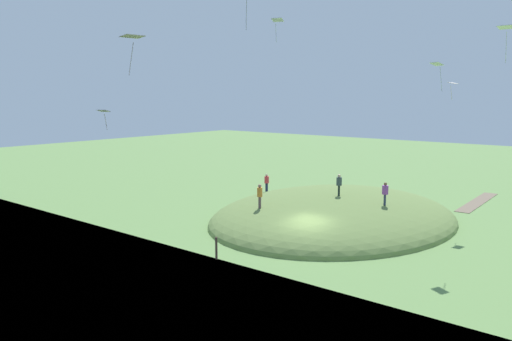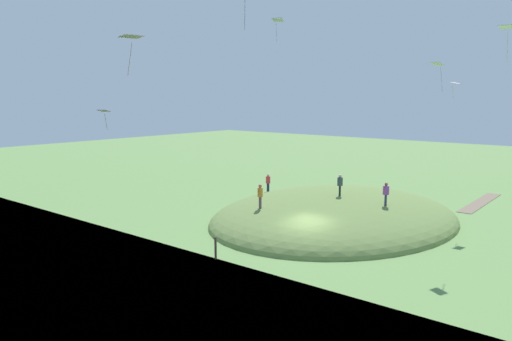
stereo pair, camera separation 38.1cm
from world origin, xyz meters
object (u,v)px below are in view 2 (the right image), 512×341
object	(u,v)px
person_on_hilltop	(340,182)
kite_3	(438,66)
person_walking_path	(268,181)
kite_7	(509,28)
kite_2	(104,112)
kite_4	(455,84)
person_with_child	(260,193)
person_near_shore	(386,191)
kite_1	(278,21)
kite_5	(131,38)
mooring_post	(216,248)

from	to	relation	value
person_on_hilltop	kite_3	bearing A→B (deg)	-142.43
person_walking_path	kite_3	bearing A→B (deg)	-37.13
kite_3	kite_7	distance (m)	4.99
kite_2	kite_3	xyz separation A→B (m)	(13.60, -15.34, 2.81)
kite_3	kite_7	world-z (taller)	kite_7
kite_2	kite_4	size ratio (longest dim) A/B	0.93
person_with_child	person_near_shore	world-z (taller)	person_near_shore
person_walking_path	kite_1	distance (m)	15.09
person_on_hilltop	kite_5	xyz separation A→B (m)	(-17.18, 2.44, 9.43)
kite_5	kite_4	bearing A→B (deg)	-21.22
person_walking_path	kite_3	world-z (taller)	kite_3
kite_1	mooring_post	size ratio (longest dim) A/B	1.13
kite_1	kite_7	world-z (taller)	kite_1
person_on_hilltop	kite_5	distance (m)	19.75
kite_7	kite_5	bearing A→B (deg)	144.24
person_with_child	kite_1	xyz separation A→B (m)	(0.36, -1.22, 11.99)
kite_4	kite_5	size ratio (longest dim) A/B	0.67
kite_3	person_with_child	bearing A→B (deg)	108.58
kite_2	mooring_post	distance (m)	10.70
person_with_child	mooring_post	world-z (taller)	person_with_child
person_walking_path	mooring_post	world-z (taller)	person_walking_path
person_near_shore	kite_7	size ratio (longest dim) A/B	0.74
person_walking_path	kite_2	size ratio (longest dim) A/B	1.28
person_on_hilltop	kite_2	world-z (taller)	kite_2
person_walking_path	kite_5	world-z (taller)	kite_5
person_with_child	kite_2	xyz separation A→B (m)	(-9.89, 4.28, 6.00)
person_near_shore	kite_3	size ratio (longest dim) A/B	0.94
kite_5	mooring_post	world-z (taller)	kite_5
person_with_child	person_walking_path	bearing A→B (deg)	-32.79
person_near_shore	kite_3	world-z (taller)	kite_3
person_near_shore	kite_7	xyz separation A→B (m)	(1.07, -7.15, 10.97)
person_walking_path	kite_5	xyz separation A→B (m)	(-18.33, -5.44, 10.29)
kite_1	kite_3	bearing A→B (deg)	-71.14
person_near_shore	kite_1	size ratio (longest dim) A/B	1.09
person_with_child	kite_2	distance (m)	12.33
person_with_child	kite_3	distance (m)	14.62
person_on_hilltop	kite_2	size ratio (longest dim) A/B	1.35
person_near_shore	kite_2	world-z (taller)	kite_2
kite_2	mooring_post	xyz separation A→B (m)	(3.03, -6.35, -8.06)
kite_4	kite_7	size ratio (longest dim) A/B	0.59
kite_3	kite_7	xyz separation A→B (m)	(3.09, -3.18, 2.29)
kite_2	kite_3	distance (m)	20.69
person_on_hilltop	person_walking_path	bearing A→B (deg)	42.85
kite_3	kite_4	world-z (taller)	kite_3
kite_7	mooring_post	size ratio (longest dim) A/B	1.67
kite_3	mooring_post	bearing A→B (deg)	139.63
mooring_post	person_with_child	bearing A→B (deg)	16.81
kite_1	kite_2	world-z (taller)	kite_1
person_near_shore	kite_5	distance (m)	20.80
person_on_hilltop	kite_2	bearing A→B (deg)	114.69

